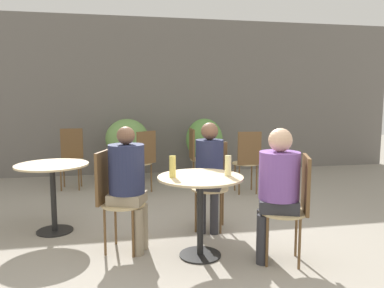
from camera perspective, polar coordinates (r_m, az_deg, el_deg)
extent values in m
plane|color=gray|center=(3.59, 1.85, -17.19)|extent=(20.00, 20.00, 0.00)
cube|color=slate|center=(7.39, -5.39, 7.21)|extent=(10.00, 0.06, 3.00)
cylinder|color=black|center=(3.67, 1.25, -16.52)|extent=(0.39, 0.39, 0.01)
cylinder|color=black|center=(3.54, 1.27, -11.02)|extent=(0.06, 0.06, 0.72)
cylinder|color=#CCB284|center=(3.44, 1.29, -5.11)|extent=(0.79, 0.79, 0.02)
cylinder|color=black|center=(4.53, -20.15, -12.31)|extent=(0.39, 0.39, 0.01)
cylinder|color=black|center=(4.42, -20.35, -7.77)|extent=(0.06, 0.06, 0.72)
cylinder|color=#CCB284|center=(4.34, -20.56, -3.01)|extent=(0.78, 0.78, 0.02)
cylinder|color=tan|center=(3.49, 13.68, -10.00)|extent=(0.42, 0.42, 0.02)
cylinder|color=brown|center=(3.45, 16.07, -14.43)|extent=(0.02, 0.02, 0.45)
cylinder|color=brown|center=(3.70, 15.58, -12.90)|extent=(0.02, 0.02, 0.45)
cylinder|color=brown|center=(3.43, 11.37, -14.43)|extent=(0.02, 0.02, 0.45)
cylinder|color=brown|center=(3.68, 11.23, -12.88)|extent=(0.02, 0.02, 0.45)
cube|color=brown|center=(3.44, 16.96, -5.87)|extent=(0.15, 0.35, 0.50)
cylinder|color=tan|center=(4.22, 2.72, -6.81)|extent=(0.42, 0.42, 0.02)
cylinder|color=brown|center=(4.40, 4.70, -9.44)|extent=(0.02, 0.02, 0.45)
cylinder|color=brown|center=(4.43, 1.13, -9.30)|extent=(0.02, 0.02, 0.45)
cylinder|color=brown|center=(4.14, 4.39, -10.50)|extent=(0.02, 0.02, 0.45)
cylinder|color=brown|center=(4.17, 0.58, -10.34)|extent=(0.02, 0.02, 0.45)
cube|color=brown|center=(4.35, 3.03, -2.90)|extent=(0.35, 0.15, 0.50)
cylinder|color=tan|center=(3.68, -10.42, -8.99)|extent=(0.42, 0.42, 0.02)
cylinder|color=brown|center=(3.92, -11.57, -11.64)|extent=(0.02, 0.02, 0.45)
cylinder|color=brown|center=(3.68, -13.13, -12.93)|extent=(0.02, 0.02, 0.45)
cylinder|color=brown|center=(3.84, -7.67, -11.99)|extent=(0.02, 0.02, 0.45)
cylinder|color=brown|center=(3.59, -8.98, -13.36)|extent=(0.02, 0.02, 0.45)
cube|color=brown|center=(3.69, -13.29, -4.89)|extent=(0.15, 0.35, 0.50)
cylinder|color=tan|center=(6.20, 1.71, -2.35)|extent=(0.42, 0.42, 0.02)
cylinder|color=brown|center=(6.35, 0.24, -4.30)|extent=(0.02, 0.02, 0.45)
cylinder|color=brown|center=(6.08, 0.71, -4.79)|extent=(0.02, 0.02, 0.45)
cylinder|color=brown|center=(6.40, 2.65, -4.21)|extent=(0.02, 0.02, 0.45)
cylinder|color=brown|center=(6.14, 3.22, -4.69)|extent=(0.02, 0.02, 0.45)
cube|color=brown|center=(6.13, -0.01, 0.00)|extent=(0.04, 0.36, 0.50)
cylinder|color=tan|center=(5.91, -8.13, -2.88)|extent=(0.42, 0.42, 0.02)
cylinder|color=brown|center=(5.77, -8.27, -5.53)|extent=(0.02, 0.02, 0.45)
cylinder|color=brown|center=(5.94, -6.22, -5.13)|extent=(0.02, 0.02, 0.45)
cylinder|color=brown|center=(5.98, -9.94, -5.12)|extent=(0.02, 0.02, 0.45)
cylinder|color=brown|center=(6.14, -7.92, -4.75)|extent=(0.02, 0.02, 0.45)
cube|color=brown|center=(5.73, -6.96, -0.55)|extent=(0.31, 0.24, 0.50)
cylinder|color=tan|center=(6.37, -18.01, -2.45)|extent=(0.42, 0.42, 0.02)
cylinder|color=brown|center=(6.52, -16.56, -4.29)|extent=(0.02, 0.02, 0.45)
cylinder|color=brown|center=(6.56, -18.93, -4.31)|extent=(0.02, 0.02, 0.45)
cylinder|color=brown|center=(6.25, -16.88, -4.77)|extent=(0.02, 0.02, 0.45)
cylinder|color=brown|center=(6.30, -19.35, -4.79)|extent=(0.02, 0.02, 0.45)
cube|color=brown|center=(6.52, -17.84, 0.08)|extent=(0.36, 0.04, 0.50)
cylinder|color=tan|center=(5.89, 8.20, -2.92)|extent=(0.42, 0.42, 0.02)
cylinder|color=brown|center=(5.77, 7.21, -5.50)|extent=(0.02, 0.02, 0.45)
cylinder|color=brown|center=(5.84, 9.82, -5.39)|extent=(0.02, 0.02, 0.45)
cylinder|color=brown|center=(6.03, 6.55, -4.95)|extent=(0.02, 0.02, 0.45)
cylinder|color=brown|center=(6.10, 9.06, -4.85)|extent=(0.02, 0.02, 0.45)
cube|color=brown|center=(5.67, 8.75, -0.66)|extent=(0.36, 0.05, 0.50)
cylinder|color=#2D2D33|center=(3.63, 10.65, -13.20)|extent=(0.11, 0.11, 0.45)
cylinder|color=#2D2D33|center=(3.48, 10.71, -14.11)|extent=(0.11, 0.11, 0.45)
cube|color=#2D2D33|center=(3.47, 13.04, -8.99)|extent=(0.42, 0.40, 0.11)
cylinder|color=#7A4C9E|center=(3.40, 13.16, -4.70)|extent=(0.36, 0.36, 0.42)
sphere|color=#DBAD89|center=(3.36, 13.31, 0.59)|extent=(0.21, 0.21, 0.21)
cylinder|color=#2D2D33|center=(4.15, 1.48, -10.48)|extent=(0.09, 0.09, 0.45)
cylinder|color=#2D2D33|center=(4.13, 3.41, -10.56)|extent=(0.09, 0.09, 0.45)
cube|color=#2D2D33|center=(4.17, 2.66, -6.20)|extent=(0.35, 0.36, 0.09)
cylinder|color=#232847|center=(4.12, 2.68, -2.50)|extent=(0.31, 0.31, 0.45)
sphere|color=brown|center=(4.08, 2.70, 1.97)|extent=(0.19, 0.19, 0.19)
cylinder|color=gray|center=(3.64, -8.21, -13.11)|extent=(0.10, 0.10, 0.45)
cylinder|color=gray|center=(3.77, -7.50, -12.34)|extent=(0.10, 0.10, 0.45)
cube|color=gray|center=(3.66, -9.85, -8.12)|extent=(0.40, 0.38, 0.10)
cylinder|color=#232847|center=(3.59, -9.94, -3.76)|extent=(0.34, 0.34, 0.46)
sphere|color=brown|center=(3.55, -10.05, 1.29)|extent=(0.17, 0.17, 0.17)
cylinder|color=#DBC65B|center=(3.38, -2.99, -3.46)|extent=(0.06, 0.06, 0.20)
cylinder|color=beige|center=(3.46, 5.52, -3.31)|extent=(0.06, 0.06, 0.19)
cylinder|color=#93664C|center=(6.86, -9.75, -3.77)|extent=(0.49, 0.49, 0.40)
ellipsoid|color=#709E51|center=(6.77, -9.85, 0.82)|extent=(0.76, 0.76, 0.70)
cylinder|color=slate|center=(7.03, 1.87, -3.74)|extent=(0.45, 0.45, 0.32)
ellipsoid|color=#609947|center=(6.95, 1.89, 0.70)|extent=(0.68, 0.68, 0.77)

